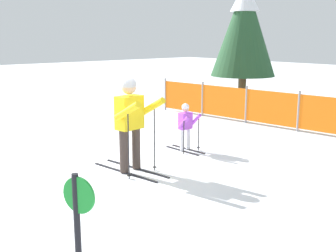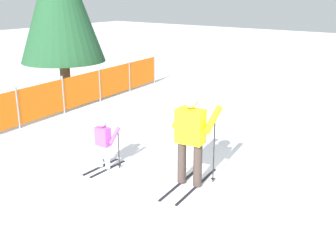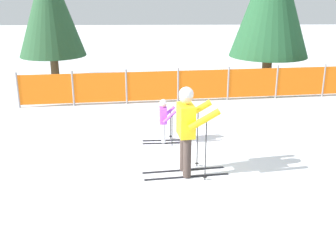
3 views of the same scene
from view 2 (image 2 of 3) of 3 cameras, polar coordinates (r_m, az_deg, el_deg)
ground_plane at (r=7.18m, az=2.82°, el=-8.85°), size 60.00×60.00×0.00m
skier_adult at (r=7.06m, az=3.14°, el=-0.41°), size 1.63×0.78×1.69m
skier_child at (r=7.94m, az=-8.71°, el=-1.79°), size 0.95×0.51×1.01m
safety_fence at (r=11.31m, az=-16.74°, el=3.26°), size 10.84×1.26×1.04m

